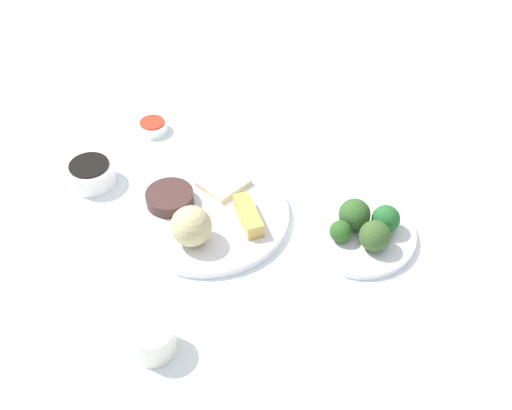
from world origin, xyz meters
TOP-DOWN VIEW (x-y plane):
  - tabletop at (0.00, 0.00)m, footprint 2.20×2.20m
  - main_plate at (-0.04, -0.02)m, footprint 0.29×0.29m
  - rice_scoop at (-0.09, -0.07)m, footprint 0.07×0.07m
  - spring_roll at (0.02, -0.07)m, footprint 0.04×0.09m
  - crab_rangoon_wonton at (0.01, 0.04)m, footprint 0.10×0.10m
  - stir_fry_heap at (-0.09, 0.03)m, footprint 0.09×0.09m
  - broccoli_plate at (0.19, -0.16)m, footprint 0.20×0.20m
  - broccoli_floret_0 at (0.18, -0.15)m, footprint 0.06×0.06m
  - broccoli_floret_1 at (0.23, -0.18)m, footprint 0.05×0.05m
  - broccoli_floret_2 at (0.15, -0.17)m, footprint 0.04×0.04m
  - broccoli_floret_3 at (0.19, -0.21)m, footprint 0.05×0.05m
  - soy_sauce_bowl at (-0.21, 0.17)m, footprint 0.09×0.09m
  - soy_sauce_bowl_liquid at (-0.21, 0.17)m, footprint 0.08×0.08m
  - sauce_ramekin_sweet_and_sour at (-0.06, 0.28)m, footprint 0.06×0.06m
  - sauce_ramekin_sweet_and_sour_liquid at (-0.06, 0.28)m, footprint 0.05×0.05m
  - teacup at (-0.21, -0.24)m, footprint 0.07×0.07m

SIDE VIEW (x-z plane):
  - tabletop at x=0.00m, z-range 0.00..0.02m
  - broccoli_plate at x=0.19m, z-range 0.02..0.03m
  - main_plate at x=-0.04m, z-range 0.02..0.04m
  - sauce_ramekin_sweet_and_sour at x=-0.06m, z-range 0.02..0.04m
  - soy_sauce_bowl at x=-0.21m, z-range 0.02..0.06m
  - crab_rangoon_wonton at x=0.01m, z-range 0.04..0.05m
  - sauce_ramekin_sweet_and_sour_liquid at x=-0.06m, z-range 0.04..0.04m
  - teacup at x=-0.21m, z-range 0.02..0.07m
  - stir_fry_heap at x=-0.09m, z-range 0.04..0.06m
  - spring_roll at x=0.02m, z-range 0.04..0.06m
  - broccoli_floret_2 at x=0.15m, z-range 0.03..0.07m
  - broccoli_floret_1 at x=0.23m, z-range 0.03..0.08m
  - broccoli_floret_3 at x=0.19m, z-range 0.03..0.09m
  - broccoli_floret_0 at x=0.18m, z-range 0.03..0.09m
  - soy_sauce_bowl_liquid at x=-0.21m, z-range 0.06..0.06m
  - rice_scoop at x=-0.09m, z-range 0.04..0.11m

